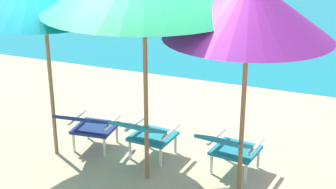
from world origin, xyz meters
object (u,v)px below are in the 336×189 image
object	(u,v)px
lounge_chair_right	(230,147)
beach_umbrella_right	(249,8)
lounge_chair_center	(146,132)
lounge_chair_left	(89,124)

from	to	relation	value
lounge_chair_right	beach_umbrella_right	size ratio (longest dim) A/B	0.39
lounge_chair_center	lounge_chair_right	distance (m)	1.08
lounge_chair_right	beach_umbrella_right	world-z (taller)	beach_umbrella_right
lounge_chair_right	lounge_chair_left	bearing A→B (deg)	-177.74
lounge_chair_center	lounge_chair_right	size ratio (longest dim) A/B	0.98
lounge_chair_left	lounge_chair_right	size ratio (longest dim) A/B	0.98
lounge_chair_right	beach_umbrella_right	xyz separation A→B (m)	(0.21, -0.37, 1.71)
lounge_chair_left	lounge_chair_right	bearing A→B (deg)	2.26
lounge_chair_center	beach_umbrella_right	xyz separation A→B (m)	(1.29, -0.35, 1.71)
lounge_chair_right	beach_umbrella_right	bearing A→B (deg)	-60.51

